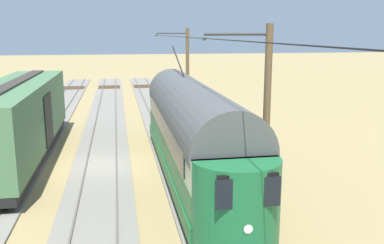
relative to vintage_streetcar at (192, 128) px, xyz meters
The scene contains 9 objects.
ground_plane 5.17m from the vintage_streetcar, 28.30° to the right, with size 220.00×220.00×0.00m, color #937F51.
track_streetcar_siding 3.34m from the vintage_streetcar, 90.00° to the right, with size 2.80×80.00×0.18m.
track_adjacent_siding 5.28m from the vintage_streetcar, 31.59° to the right, with size 2.80×80.00×0.18m.
track_third_siding 8.84m from the vintage_streetcar, 17.09° to the right, with size 2.80×80.00×0.18m.
vintage_streetcar is the anchor object (origin of this frame).
coach_adjacent 9.15m from the vintage_streetcar, 26.68° to the right, with size 2.96×14.70×3.85m.
catenary_pole_foreground 16.48m from the vintage_streetcar, 98.45° to the right, with size 2.71×0.28×6.75m.
catenary_pole_mid_near 3.81m from the vintage_streetcar, 132.19° to the left, with size 2.71×0.28×6.75m.
overhead_wire_run 4.41m from the vintage_streetcar, 91.33° to the left, with size 2.50×41.83×0.18m.
Camera 1 is at (-0.89, 20.51, 6.42)m, focal length 40.24 mm.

